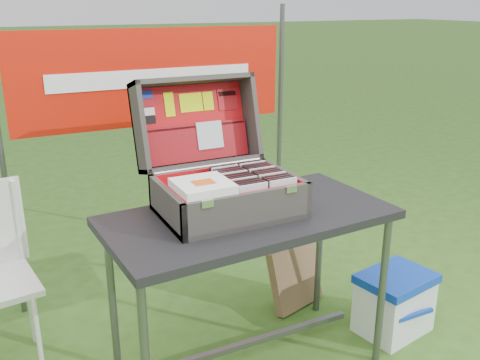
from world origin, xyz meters
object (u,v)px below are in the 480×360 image
cooler (394,303)px  cardboard_box (295,276)px  table (248,292)px  suitcase (222,150)px

cooler → cardboard_box: cardboard_box is taller
table → suitcase: bearing=122.2°
suitcase → cooler: (0.92, -0.20, -0.91)m
table → suitcase: 0.69m
cooler → cardboard_box: 0.58m
suitcase → cooler: size_ratio=1.56×
table → cardboard_box: (0.50, 0.37, -0.22)m
table → cardboard_box: 0.66m
cooler → cardboard_box: (-0.34, 0.47, 0.02)m
suitcase → cardboard_box: 1.10m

